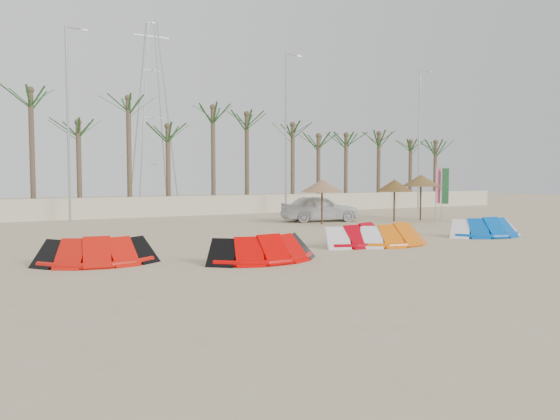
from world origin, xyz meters
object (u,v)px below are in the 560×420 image
car (320,208)px  kite_red_mid (259,247)px  parasol_left (322,186)px  parasol_right (421,181)px  kite_red_right (353,233)px  kite_orange (389,233)px  kite_blue (481,227)px  parasol_mid (394,186)px  kite_red_left (95,250)px

car → kite_red_mid: bearing=154.5°
parasol_left → car: bearing=61.1°
parasol_left → parasol_right: 6.75m
kite_red_right → kite_orange: 1.41m
kite_red_right → kite_blue: size_ratio=1.12×
parasol_left → kite_orange: bearing=-105.4°
kite_blue → car: bearing=101.7°
parasol_left → car: size_ratio=0.55×
kite_red_right → car: size_ratio=0.90×
kite_orange → parasol_right: size_ratio=1.36×
kite_red_mid → kite_red_right: 5.36m
kite_blue → parasol_left: size_ratio=1.46×
parasol_mid → kite_orange: bearing=-131.1°
kite_red_left → kite_blue: (16.24, -0.25, 0.00)m
kite_red_mid → kite_orange: bearing=11.5°
kite_red_mid → parasol_left: parasol_left is taller
kite_red_right → kite_orange: bearing=-27.3°
kite_red_mid → kite_red_right: (5.00, 1.91, 0.00)m
parasol_left → parasol_mid: size_ratio=1.01×
parasol_left → kite_red_mid: bearing=-131.4°
kite_red_right → parasol_left: bearing=65.4°
kite_orange → parasol_left: 8.96m
kite_red_mid → parasol_mid: bearing=35.3°
parasol_right → kite_red_mid: bearing=-148.6°
kite_red_left → kite_red_mid: size_ratio=0.96×
kite_red_mid → car: 14.93m
kite_red_left → car: bearing=34.3°
kite_red_left → kite_blue: bearing=-0.9°
parasol_mid → car: (-3.87, 1.98, -1.31)m
kite_red_mid → parasol_left: (8.59, 9.75, 1.68)m
kite_orange → car: (3.29, 10.20, 0.35)m
kite_red_left → parasol_mid: size_ratio=1.47×
parasol_right → car: size_ratio=0.60×
parasol_mid → car: size_ratio=0.54×
kite_red_left → car: 17.18m
kite_orange → parasol_left: parasol_left is taller
parasol_left → parasol_mid: parasol_left is taller
kite_red_left → kite_red_mid: (4.65, -1.79, 0.00)m
kite_red_left → kite_orange: size_ratio=0.97×
car → kite_red_left: bearing=138.5°
kite_blue → parasol_left: (-3.00, 8.21, 1.68)m
kite_blue → parasol_right: bearing=64.5°
kite_red_right → parasol_left: parasol_left is taller
kite_blue → kite_red_left: bearing=179.1°
parasol_mid → kite_red_mid: bearing=-144.7°
kite_red_left → parasol_left: bearing=31.0°
kite_red_left → parasol_right: size_ratio=1.31×
kite_red_mid → parasol_mid: size_ratio=1.52×
kite_red_right → parasol_left: (3.59, 7.84, 1.68)m
car → kite_orange: bearing=176.3°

